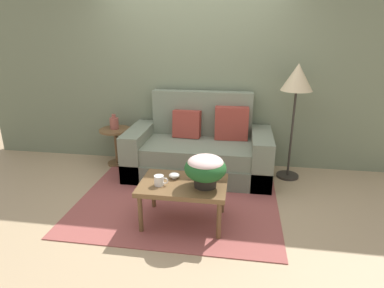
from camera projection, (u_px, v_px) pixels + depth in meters
The scene contains 11 objects.
ground_plane at pixel (179, 199), 3.86m from camera, with size 14.00×14.00×0.00m, color tan.
wall_back at pixel (195, 73), 4.60m from camera, with size 6.40×0.12×2.63m, color slate.
area_rug at pixel (178, 199), 3.84m from camera, with size 2.29×1.92×0.01m, color #994C47.
couch at pixel (200, 151), 4.44m from camera, with size 1.91×0.92×1.09m.
coffee_table at pixel (183, 188), 3.28m from camera, with size 0.87×0.59×0.45m.
side_table at pixel (116, 140), 4.76m from camera, with size 0.45×0.45×0.54m.
floor_lamp at pixel (297, 83), 4.03m from camera, with size 0.39×0.39×1.51m.
potted_plant at pixel (205, 168), 3.13m from camera, with size 0.41×0.41×0.32m.
coffee_mug at pixel (159, 180), 3.20m from camera, with size 0.14×0.09×0.10m.
snack_bowl at pixel (174, 175), 3.35m from camera, with size 0.11×0.11×0.06m.
table_vase at pixel (114, 123), 4.69m from camera, with size 0.13×0.13×0.21m.
Camera 1 is at (0.68, -3.36, 1.89)m, focal length 30.53 mm.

